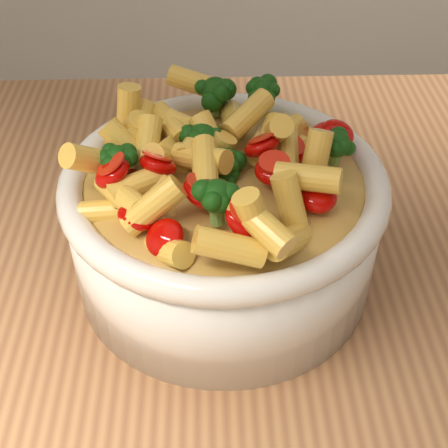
{
  "coord_description": "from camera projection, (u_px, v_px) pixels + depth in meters",
  "views": [
    {
      "loc": [
        -0.05,
        -0.37,
        1.3
      ],
      "look_at": [
        -0.03,
        0.03,
        0.96
      ],
      "focal_mm": 50.0,
      "sensor_mm": 36.0,
      "label": 1
    }
  ],
  "objects": [
    {
      "name": "serving_bowl",
      "position": [
        224.0,
        223.0,
        0.53
      ],
      "size": [
        0.27,
        0.27,
        0.11
      ],
      "color": "white",
      "rests_on": "table"
    },
    {
      "name": "table",
      "position": [
        259.0,
        363.0,
        0.61
      ],
      "size": [
        1.2,
        0.8,
        0.9
      ],
      "color": "#AF794B",
      "rests_on": "ground"
    },
    {
      "name": "pasta_salad",
      "position": [
        224.0,
        153.0,
        0.48
      ],
      "size": [
        0.21,
        0.21,
        0.05
      ],
      "color": "#FFD850",
      "rests_on": "serving_bowl"
    }
  ]
}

